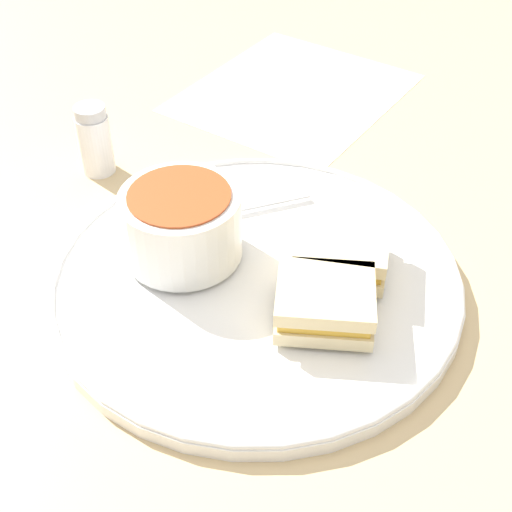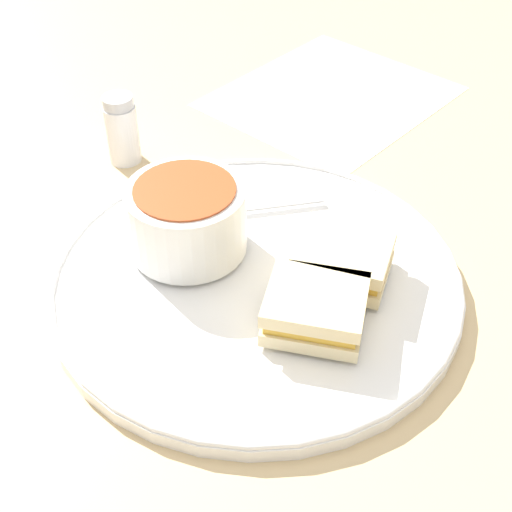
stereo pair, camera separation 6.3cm
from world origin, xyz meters
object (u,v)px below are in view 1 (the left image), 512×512
Objects in this scene: sandwich_half_far at (342,251)px; salt_shaker at (95,140)px; sandwich_half_near at (325,303)px; soup_bowl at (182,224)px; spoon at (216,212)px.

sandwich_half_far is 1.35× the size of salt_shaker.
sandwich_half_far is at bearing 134.21° from sandwich_half_near.
salt_shaker reaches higher than sandwich_half_far.
sandwich_half_near is 0.99× the size of sandwich_half_far.
soup_bowl is 0.15m from sandwich_half_near.
salt_shaker is at bearing -164.98° from sandwich_half_near.
spoon is at bearing -151.22° from sandwich_half_far.
salt_shaker is at bearing -153.93° from sandwich_half_far.
soup_bowl is 0.19m from salt_shaker.
spoon is 1.20× the size of sandwich_half_near.
sandwich_half_far is (-0.05, 0.05, 0.00)m from sandwich_half_near.
salt_shaker is at bearing -56.42° from spoon.
sandwich_half_near is (0.17, 0.02, 0.01)m from spoon.
sandwich_half_near is 1.34× the size of salt_shaker.
sandwich_half_near reaches higher than spoon.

